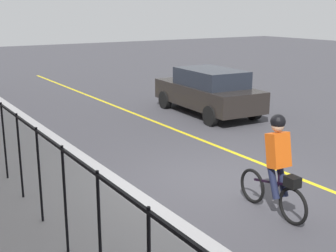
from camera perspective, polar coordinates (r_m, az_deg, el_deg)
The scene contains 6 objects.
ground_plane at distance 9.82m, azimuth 6.15°, elevation -6.88°, with size 80.00×80.00×0.00m, color #3D3D43.
lane_line_centre at distance 10.83m, azimuth 12.83°, elevation -5.09°, with size 36.00×0.12×0.01m, color yellow.
sidewalk at distance 8.26m, azimuth -13.01°, elevation -10.83°, with size 40.00×3.20×0.15m, color #979698.
iron_fence at distance 8.66m, azimuth -18.17°, elevation -1.69°, with size 14.14×0.04×1.60m.
cyclist_lead at distance 8.16m, azimuth 13.40°, elevation -4.86°, with size 1.71×0.38×1.83m.
patrol_sedan at distance 15.85m, azimuth 5.04°, elevation 4.42°, with size 4.50×2.14×1.58m.
Camera 1 is at (-7.12, 5.75, 3.54)m, focal length 48.80 mm.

